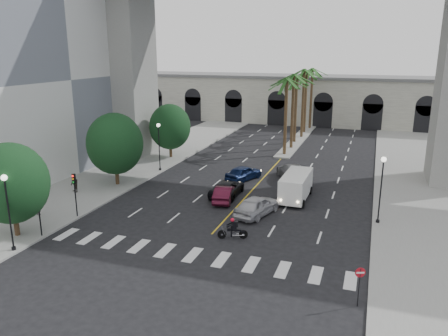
# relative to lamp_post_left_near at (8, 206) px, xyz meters

# --- Properties ---
(ground) EXTENTS (140.00, 140.00, 0.00)m
(ground) POSITION_rel_lamp_post_left_near_xyz_m (11.40, 5.00, -3.22)
(ground) COLOR black
(ground) RESTS_ON ground
(sidewalk_left) EXTENTS (8.00, 100.00, 0.15)m
(sidewalk_left) POSITION_rel_lamp_post_left_near_xyz_m (-3.60, 20.00, -3.15)
(sidewalk_left) COLOR gray
(sidewalk_left) RESTS_ON ground
(sidewalk_right) EXTENTS (8.00, 100.00, 0.15)m
(sidewalk_right) POSITION_rel_lamp_post_left_near_xyz_m (26.40, 20.00, -3.15)
(sidewalk_right) COLOR gray
(sidewalk_right) RESTS_ON ground
(median) EXTENTS (2.00, 24.00, 0.20)m
(median) POSITION_rel_lamp_post_left_near_xyz_m (11.40, 43.00, -3.12)
(median) COLOR gray
(median) RESTS_ON ground
(building_left) EXTENTS (16.50, 32.50, 20.60)m
(building_left) POSITION_rel_lamp_post_left_near_xyz_m (-15.60, 17.00, 7.09)
(building_left) COLOR silver
(building_left) RESTS_ON ground
(pier_building) EXTENTS (71.00, 10.50, 8.50)m
(pier_building) POSITION_rel_lamp_post_left_near_xyz_m (11.40, 60.00, 1.04)
(pier_building) COLOR silver
(pier_building) RESTS_ON ground
(palm_a) EXTENTS (3.20, 3.20, 10.30)m
(palm_a) POSITION_rel_lamp_post_left_near_xyz_m (11.40, 33.00, 5.88)
(palm_a) COLOR #47331E
(palm_a) RESTS_ON ground
(palm_b) EXTENTS (3.20, 3.20, 10.60)m
(palm_b) POSITION_rel_lamp_post_left_near_xyz_m (11.50, 37.00, 6.15)
(palm_b) COLOR #47331E
(palm_b) RESTS_ON ground
(palm_c) EXTENTS (3.20, 3.20, 10.10)m
(palm_c) POSITION_rel_lamp_post_left_near_xyz_m (11.20, 41.00, 5.69)
(palm_c) COLOR #47331E
(palm_c) RESTS_ON ground
(palm_d) EXTENTS (3.20, 3.20, 10.90)m
(palm_d) POSITION_rel_lamp_post_left_near_xyz_m (11.55, 45.00, 6.43)
(palm_d) COLOR #47331E
(palm_d) RESTS_ON ground
(palm_e) EXTENTS (3.20, 3.20, 10.40)m
(palm_e) POSITION_rel_lamp_post_left_near_xyz_m (11.30, 49.00, 5.97)
(palm_e) COLOR #47331E
(palm_e) RESTS_ON ground
(palm_f) EXTENTS (3.20, 3.20, 10.70)m
(palm_f) POSITION_rel_lamp_post_left_near_xyz_m (11.60, 53.00, 6.24)
(palm_f) COLOR #47331E
(palm_f) RESTS_ON ground
(street_tree_near) EXTENTS (5.20, 5.20, 6.89)m
(street_tree_near) POSITION_rel_lamp_post_left_near_xyz_m (-1.60, 2.00, 0.80)
(street_tree_near) COLOR #382616
(street_tree_near) RESTS_ON ground
(street_tree_mid) EXTENTS (5.44, 5.44, 7.21)m
(street_tree_mid) POSITION_rel_lamp_post_left_near_xyz_m (-1.60, 15.00, 0.99)
(street_tree_mid) COLOR #382616
(street_tree_mid) RESTS_ON ground
(street_tree_far) EXTENTS (5.04, 5.04, 6.68)m
(street_tree_far) POSITION_rel_lamp_post_left_near_xyz_m (-1.60, 27.00, 0.68)
(street_tree_far) COLOR #382616
(street_tree_far) RESTS_ON ground
(lamp_post_left_near) EXTENTS (0.40, 0.40, 5.35)m
(lamp_post_left_near) POSITION_rel_lamp_post_left_near_xyz_m (0.00, 0.00, 0.00)
(lamp_post_left_near) COLOR black
(lamp_post_left_near) RESTS_ON ground
(lamp_post_left_far) EXTENTS (0.40, 0.40, 5.35)m
(lamp_post_left_far) POSITION_rel_lamp_post_left_near_xyz_m (0.00, 21.00, 0.00)
(lamp_post_left_far) COLOR black
(lamp_post_left_far) RESTS_ON ground
(lamp_post_right) EXTENTS (0.40, 0.40, 5.35)m
(lamp_post_right) POSITION_rel_lamp_post_left_near_xyz_m (22.80, 13.00, 0.00)
(lamp_post_right) COLOR black
(lamp_post_right) RESTS_ON ground
(traffic_signal_near) EXTENTS (0.25, 0.18, 3.65)m
(traffic_signal_near) POSITION_rel_lamp_post_left_near_xyz_m (0.10, 2.50, -0.71)
(traffic_signal_near) COLOR black
(traffic_signal_near) RESTS_ON ground
(traffic_signal_far) EXTENTS (0.25, 0.18, 3.65)m
(traffic_signal_far) POSITION_rel_lamp_post_left_near_xyz_m (0.10, 6.50, -0.71)
(traffic_signal_far) COLOR black
(traffic_signal_far) RESTS_ON ground
(motorcycle_rider) EXTENTS (2.08, 0.85, 1.56)m
(motorcycle_rider) POSITION_rel_lamp_post_left_near_xyz_m (13.13, 6.84, -2.52)
(motorcycle_rider) COLOR black
(motorcycle_rider) RESTS_ON ground
(car_a) EXTENTS (3.17, 5.15, 1.64)m
(car_a) POSITION_rel_lamp_post_left_near_xyz_m (13.50, 11.78, -2.40)
(car_a) COLOR #B2B2B7
(car_a) RESTS_ON ground
(car_b) EXTENTS (2.18, 4.45, 1.40)m
(car_b) POSITION_rel_lamp_post_left_near_xyz_m (9.90, 14.14, -2.52)
(car_b) COLOR #420D1E
(car_b) RESTS_ON ground
(car_c) EXTENTS (2.40, 5.00, 1.38)m
(car_c) POSITION_rel_lamp_post_left_near_xyz_m (9.62, 15.68, -2.53)
(car_c) COLOR black
(car_c) RESTS_ON ground
(car_d) EXTENTS (4.61, 6.31, 1.70)m
(car_d) POSITION_rel_lamp_post_left_near_xyz_m (14.38, 22.62, -2.37)
(car_d) COLOR slate
(car_d) RESTS_ON ground
(car_e) EXTENTS (3.30, 4.82, 1.52)m
(car_e) POSITION_rel_lamp_post_left_near_xyz_m (9.64, 20.92, -2.46)
(car_e) COLOR #0E1B42
(car_e) RESTS_ON ground
(cargo_van) EXTENTS (2.32, 5.61, 2.37)m
(cargo_van) POSITION_rel_lamp_post_left_near_xyz_m (15.79, 16.60, -1.90)
(cargo_van) COLOR white
(cargo_van) RESTS_ON ground
(pedestrian_a) EXTENTS (0.64, 0.49, 1.58)m
(pedestrian_a) POSITION_rel_lamp_post_left_near_xyz_m (-2.97, 5.67, -2.28)
(pedestrian_a) COLOR black
(pedestrian_a) RESTS_ON sidewalk_left
(pedestrian_b) EXTENTS (0.97, 0.88, 1.63)m
(pedestrian_b) POSITION_rel_lamp_post_left_near_xyz_m (-3.91, 11.47, -2.25)
(pedestrian_b) COLOR black
(pedestrian_b) RESTS_ON sidewalk_left
(do_not_enter_sign) EXTENTS (0.51, 0.24, 2.23)m
(do_not_enter_sign) POSITION_rel_lamp_post_left_near_xyz_m (21.90, 0.90, -1.60)
(do_not_enter_sign) COLOR black
(do_not_enter_sign) RESTS_ON ground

